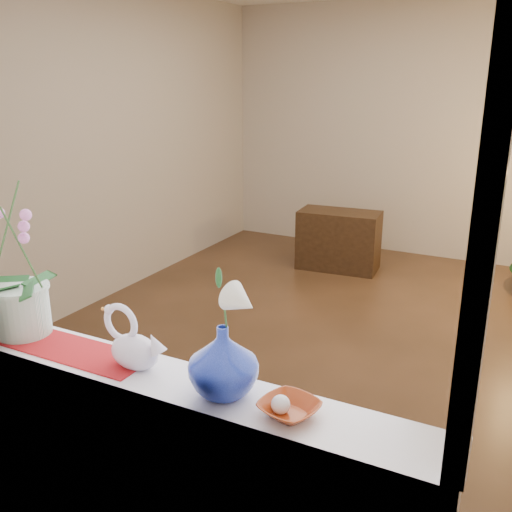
{
  "coord_description": "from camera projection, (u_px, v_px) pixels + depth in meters",
  "views": [
    {
      "loc": [
        1.19,
        -3.81,
        1.94
      ],
      "look_at": [
        -0.05,
        -1.4,
        1.07
      ],
      "focal_mm": 40.0,
      "sensor_mm": 36.0,
      "label": 1
    }
  ],
  "objects": [
    {
      "name": "wall_front",
      "position": [
        112.0,
        269.0,
        1.81
      ],
      "size": [
        4.5,
        0.1,
        2.7
      ],
      "primitive_type": "cube",
      "color": "#BCB1A4",
      "rests_on": "ground"
    },
    {
      "name": "window_apron",
      "position": [
        138.0,
        497.0,
        2.12
      ],
      "size": [
        2.2,
        0.08,
        0.88
      ],
      "primitive_type": "cube",
      "color": "white",
      "rests_on": "ground"
    },
    {
      "name": "side_table",
      "position": [
        339.0,
        240.0,
        5.88
      ],
      "size": [
        0.85,
        0.47,
        0.61
      ],
      "primitive_type": "cube",
      "rotation": [
        0.0,
        0.0,
        0.09
      ],
      "color": "black",
      "rests_on": "ground"
    },
    {
      "name": "amber_dish",
      "position": [
        289.0,
        410.0,
        1.78
      ],
      "size": [
        0.19,
        0.19,
        0.04
      ],
      "primitive_type": "imported",
      "rotation": [
        0.0,
        0.0,
        -0.24
      ],
      "color": "#923413",
      "rests_on": "windowsill"
    },
    {
      "name": "wall_back",
      "position": [
        429.0,
        133.0,
        6.04
      ],
      "size": [
        4.5,
        0.1,
        2.7
      ],
      "primitive_type": "cube",
      "color": "#BCB1A4",
      "rests_on": "ground"
    },
    {
      "name": "window_frame",
      "position": [
        110.0,
        157.0,
        1.73
      ],
      "size": [
        2.22,
        0.06,
        1.6
      ],
      "primitive_type": null,
      "color": "white",
      "rests_on": "windowsill"
    },
    {
      "name": "paperweight",
      "position": [
        281.0,
        405.0,
        1.79
      ],
      "size": [
        0.08,
        0.08,
        0.06
      ],
      "primitive_type": "sphere",
      "rotation": [
        0.0,
        0.0,
        -0.27
      ],
      "color": "silver",
      "rests_on": "windowsill"
    },
    {
      "name": "runner",
      "position": [
        67.0,
        348.0,
        2.21
      ],
      "size": [
        0.7,
        0.2,
        0.01
      ],
      "primitive_type": "cube",
      "color": "maroon",
      "rests_on": "windowsill"
    },
    {
      "name": "lily",
      "position": [
        222.0,
        285.0,
        1.78
      ],
      "size": [
        0.16,
        0.09,
        0.21
      ],
      "primitive_type": null,
      "color": "beige",
      "rests_on": "blue_vase"
    },
    {
      "name": "windowsill",
      "position": [
        146.0,
        376.0,
        2.05
      ],
      "size": [
        2.2,
        0.26,
        0.04
      ],
      "primitive_type": "cube",
      "color": "white",
      "rests_on": "window_apron"
    },
    {
      "name": "ground",
      "position": [
        346.0,
        341.0,
        4.33
      ],
      "size": [
        5.0,
        5.0,
        0.0
      ],
      "primitive_type": "plane",
      "color": "#342315",
      "rests_on": "ground"
    },
    {
      "name": "wall_left",
      "position": [
        104.0,
        146.0,
        4.91
      ],
      "size": [
        0.1,
        5.0,
        2.7
      ],
      "primitive_type": "cube",
      "color": "#BCB1A4",
      "rests_on": "ground"
    },
    {
      "name": "orchid_pot",
      "position": [
        14.0,
        253.0,
        2.23
      ],
      "size": [
        0.27,
        0.27,
        0.7
      ],
      "primitive_type": null,
      "rotation": [
        0.0,
        0.0,
        -0.14
      ],
      "color": "white",
      "rests_on": "windowsill"
    },
    {
      "name": "blue_vase",
      "position": [
        223.0,
        356.0,
        1.86
      ],
      "size": [
        0.33,
        0.33,
        0.28
      ],
      "primitive_type": "imported",
      "rotation": [
        0.0,
        0.0,
        -0.26
      ],
      "color": "navy",
      "rests_on": "windowsill"
    },
    {
      "name": "swan",
      "position": [
        134.0,
        339.0,
        2.04
      ],
      "size": [
        0.27,
        0.12,
        0.23
      ],
      "primitive_type": null,
      "rotation": [
        0.0,
        0.0,
        -0.0
      ],
      "color": "silver",
      "rests_on": "windowsill"
    }
  ]
}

